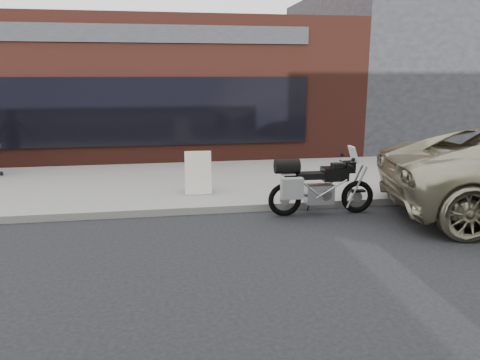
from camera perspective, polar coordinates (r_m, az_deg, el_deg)
The scene contains 6 objects.
ground at distance 5.99m, azimuth 5.70°, elevation -15.02°, with size 120.00×120.00×0.00m, color black.
near_sidewalk at distance 12.48m, azimuth -2.69°, elevation 0.27°, with size 44.00×6.00×0.15m, color gray.
storefront at distance 19.10m, azimuth -11.44°, elevation 10.98°, with size 14.00×10.07×4.50m.
neighbour_building at distance 22.26m, azimuth 21.92°, elevation 12.49°, with size 10.00×10.00×6.00m, color #28282D.
motorcycle at distance 9.46m, azimuth 9.16°, elevation -0.72°, with size 2.20×0.71×1.39m.
sandwich_sign at distance 10.60m, azimuth -5.13°, elevation 0.99°, with size 0.63×0.59×0.95m.
Camera 1 is at (-1.44, -5.10, 2.79)m, focal length 35.00 mm.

